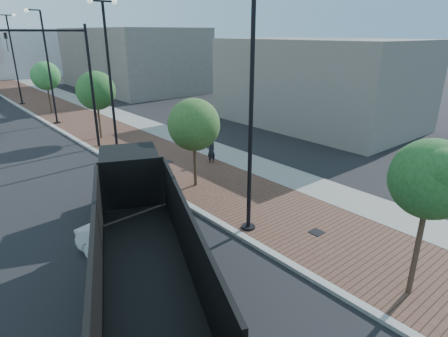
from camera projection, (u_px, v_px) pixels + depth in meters
sidewalk at (68, 109)px, 38.51m from camera, size 7.00×140.00×0.12m
concrete_strip at (94, 106)px, 40.14m from camera, size 2.40×140.00×0.13m
curb at (31, 114)px, 36.40m from camera, size 0.30×140.00×0.14m
dump_truck at (137, 217)px, 13.28m from camera, size 7.35×13.16×3.23m
white_sedan at (126, 247)px, 12.71m from camera, size 2.20×4.24×1.33m
pedestrian at (211, 151)px, 22.50m from camera, size 0.64×0.45×1.65m
streetlight_1 at (249, 125)px, 13.59m from camera, size 1.44×0.56×9.21m
streetlight_2 at (110, 81)px, 22.15m from camera, size 1.72×0.56×9.28m
streetlight_3 at (48, 73)px, 30.91m from camera, size 1.44×0.56×9.21m
streetlight_4 at (14, 59)px, 39.47m from camera, size 1.72×0.56×9.28m
traffic_mast at (76, 75)px, 23.72m from camera, size 5.09×0.20×8.00m
tree_0 at (431, 179)px, 10.16m from camera, size 2.28×2.21×4.90m
tree_1 at (194, 125)px, 18.27m from camera, size 2.58×2.56×4.57m
tree_2 at (96, 91)px, 26.83m from camera, size 2.76×2.76×4.96m
tree_3 at (46, 76)px, 35.48m from camera, size 2.67×2.67×4.96m
commercial_block_ne at (131, 59)px, 51.90m from camera, size 12.00×22.00×8.00m
commercial_block_e at (318, 83)px, 31.63m from camera, size 10.00×16.00×7.00m
utility_cover_1 at (317, 232)px, 14.74m from camera, size 0.50×0.50×0.02m
utility_cover_2 at (168, 162)px, 22.67m from camera, size 0.50×0.50×0.02m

